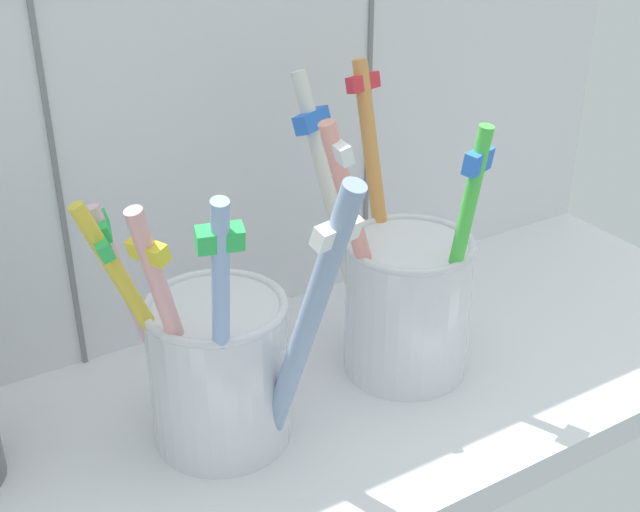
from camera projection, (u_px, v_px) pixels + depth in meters
counter_slab at (319, 411)px, 51.18cm from camera, size 64.00×22.00×2.00cm
tile_wall_back at (212, 10)px, 50.27cm from camera, size 64.00×2.20×45.00cm
toothbrush_cup_left at (220, 364)px, 45.15cm from camera, size 10.44×12.72×17.62cm
toothbrush_cup_right at (405, 296)px, 51.25cm from camera, size 9.99×11.18×18.27cm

